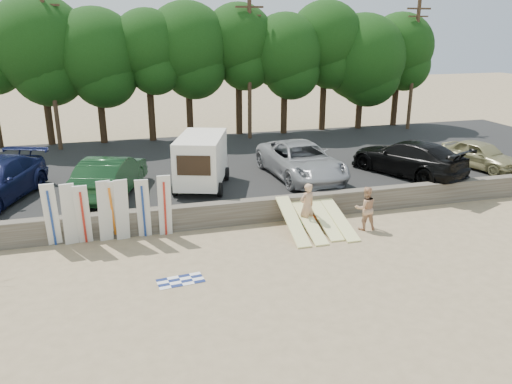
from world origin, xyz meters
The scene contains 27 objects.
ground centered at (0.00, 0.00, 0.00)m, with size 120.00×120.00×0.00m, color tan.
seawall centered at (0.00, 3.00, 0.50)m, with size 44.00×0.50×1.00m, color #6B6356.
parking_lot centered at (0.00, 10.50, 0.35)m, with size 44.00×14.50×0.70m, color #282828.
treeline centered at (0.31, 17.40, 6.52)m, with size 32.10×6.41×9.08m.
utility_poles centered at (2.00, 16.00, 5.43)m, with size 25.80×0.26×9.00m.
box_trailer centered at (-2.93, 6.13, 2.07)m, with size 3.11×4.25×2.45m.
car_1 centered at (-7.00, 6.20, 1.58)m, with size 1.87×5.36×1.77m, color #14371A.
car_2 centered at (2.08, 6.43, 1.57)m, with size 2.87×6.23×1.73m, color #9A9B9F.
car_3 centered at (7.46, 5.51, 1.58)m, with size 2.45×6.03×1.75m, color black.
car_4 centered at (11.81, 5.49, 1.43)m, with size 1.71×4.26×1.45m, color #958E5E.
surfboard_upright_0 centered at (-9.12, 2.53, 1.28)m, with size 0.50×0.06×2.60m, color silver.
surfboard_upright_1 centered at (-8.49, 2.42, 1.28)m, with size 0.50×0.06×2.60m, color silver.
surfboard_upright_2 centered at (-8.01, 2.35, 1.25)m, with size 0.50×0.06×2.60m, color silver.
surfboard_upright_3 centered at (-7.23, 2.42, 1.28)m, with size 0.50×0.06×2.60m, color silver.
surfboard_upright_4 centered at (-6.96, 2.51, 1.26)m, with size 0.50×0.06×2.60m, color silver.
surfboard_upright_5 centered at (-6.62, 2.37, 1.28)m, with size 0.50×0.06×2.60m, color silver.
surfboard_upright_6 centered at (-5.82, 2.38, 1.26)m, with size 0.50×0.06×2.60m, color silver.
surfboard_upright_7 centered at (-5.00, 2.43, 1.29)m, with size 0.50×0.06×2.60m, color silver.
surfboard_low_0 centered at (-0.15, 1.33, 0.56)m, with size 0.56×3.00×0.07m, color #FFFAA0.
surfboard_low_1 centered at (0.56, 1.37, 0.43)m, with size 0.56×3.00×0.07m, color #FFFAA0.
surfboard_low_2 centered at (1.29, 1.58, 0.45)m, with size 0.56×3.00×0.07m, color #FFFAA0.
surfboard_low_3 centered at (1.86, 1.35, 0.42)m, with size 0.56×3.00×0.07m, color #FFFAA0.
beachgoer_a centered at (0.62, 1.78, 0.95)m, with size 0.70×0.46×1.91m, color tan.
beachgoer_b centered at (2.84, 1.02, 0.90)m, with size 0.88×0.68×1.81m, color tan.
cooler centered at (0.46, 1.85, 0.16)m, with size 0.38×0.30×0.32m, color #258941.
gear_bag centered at (1.13, 2.40, 0.11)m, with size 0.30×0.25×0.22m, color #CD5018.
beach_towel centered at (-4.95, -1.34, 0.01)m, with size 1.50×1.50×0.00m, color white.
Camera 1 is at (-6.46, -15.93, 7.87)m, focal length 35.00 mm.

